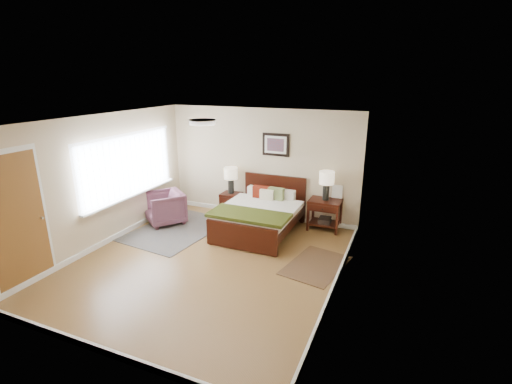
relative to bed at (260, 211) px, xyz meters
The scene contains 18 objects.
floor 1.68m from the bed, 102.50° to the right, with size 5.00×5.00×0.00m, color brown.
back_wall 1.26m from the bed, 110.69° to the left, with size 4.50×0.04×2.50m, color #C4AD8E.
front_wall 4.16m from the bed, 94.90° to the right, with size 4.50×0.04×2.50m, color #C4AD8E.
left_wall 3.14m from the bed, 148.79° to the right, with size 0.04×5.00×2.50m, color #C4AD8E.
right_wall 2.59m from the bed, 39.65° to the right, with size 0.04×5.00×2.50m, color #C4AD8E.
ceiling 2.59m from the bed, 102.50° to the right, with size 4.50×5.00×0.02m, color white.
window 2.84m from the bed, 161.03° to the right, with size 0.11×2.72×1.32m.
door 4.25m from the bed, 127.81° to the right, with size 0.06×1.00×2.18m.
ceil_fixture 2.57m from the bed, 102.50° to the right, with size 0.44×0.44×0.08m.
bed is the anchor object (origin of this frame).
wall_art 1.54m from the bed, 89.96° to the left, with size 0.62×0.05×0.50m.
nightstand_left 1.22m from the bed, 146.39° to the left, with size 0.45×0.41×0.54m.
nightstand_right 1.39m from the bed, 29.39° to the left, with size 0.67×0.50×0.66m.
lamp_left 1.32m from the bed, 145.62° to the left, with size 0.31×0.31×0.61m.
lamp_right 1.52m from the bed, 29.92° to the left, with size 0.31×0.31×0.61m.
armchair 2.18m from the bed, behind, with size 0.77×0.79×0.72m, color brown.
rug_persian 1.85m from the bed, 161.30° to the right, with size 1.52×2.14×0.01m, color #0C2040.
rug_navy 1.80m from the bed, 33.42° to the right, with size 0.86×1.29×0.01m, color black.
Camera 1 is at (3.08, -5.12, 3.16)m, focal length 26.00 mm.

